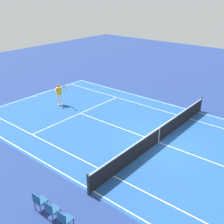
{
  "coord_description": "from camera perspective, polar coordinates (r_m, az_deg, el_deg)",
  "views": [
    {
      "loc": [
        -6.79,
        12.42,
        8.08
      ],
      "look_at": [
        3.51,
        -0.04,
        0.9
      ],
      "focal_mm": 44.39,
      "sensor_mm": 36.0,
      "label": 1
    }
  ],
  "objects": [
    {
      "name": "spectator_chair_0",
      "position": [
        10.81,
        -9.79,
        -20.86
      ],
      "size": [
        0.44,
        0.44,
        0.88
      ],
      "color": "#38383D",
      "rests_on": "ground_plane"
    },
    {
      "name": "spectator_chair_1",
      "position": [
        11.25,
        -12.44,
        -18.98
      ],
      "size": [
        0.44,
        0.44,
        0.88
      ],
      "color": "#38383D",
      "rests_on": "ground_plane"
    },
    {
      "name": "court_slab",
      "position": [
        16.29,
        9.52,
        -6.14
      ],
      "size": [
        24.2,
        11.4,
        0.0
      ],
      "primitive_type": "cube",
      "color": "#1E4C93",
      "rests_on": "ground_plane"
    },
    {
      "name": "tennis_player_near",
      "position": [
        21.22,
        -10.82,
        3.81
      ],
      "size": [
        1.19,
        0.75,
        1.7
      ],
      "color": "white",
      "rests_on": "ground_plane"
    },
    {
      "name": "spectator_chair_2",
      "position": [
        11.72,
        -14.82,
        -17.2
      ],
      "size": [
        0.44,
        0.44,
        0.88
      ],
      "color": "#38383D",
      "rests_on": "ground_plane"
    },
    {
      "name": "court_line_markings",
      "position": [
        16.29,
        9.52,
        -6.13
      ],
      "size": [
        23.85,
        11.05,
        0.01
      ],
      "color": "white",
      "rests_on": "ground_plane"
    },
    {
      "name": "ground_plane",
      "position": [
        16.29,
        9.52,
        -6.15
      ],
      "size": [
        60.0,
        60.0,
        0.0
      ],
      "primitive_type": "plane",
      "color": "navy"
    },
    {
      "name": "tennis_net",
      "position": [
        16.06,
        9.64,
        -4.63
      ],
      "size": [
        0.1,
        11.7,
        1.08
      ],
      "color": "#2D2D33",
      "rests_on": "ground_plane"
    },
    {
      "name": "tennis_ball",
      "position": [
        21.21,
        1.75,
        1.64
      ],
      "size": [
        0.07,
        0.07,
        0.07
      ],
      "primitive_type": "sphere",
      "color": "#CCE01E",
      "rests_on": "ground_plane"
    }
  ]
}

